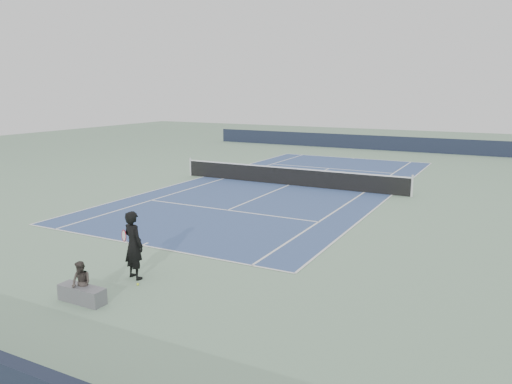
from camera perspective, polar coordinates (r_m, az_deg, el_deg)
The scene contains 7 objects.
ground at distance 26.81m, azimuth 3.79°, elevation 0.78°, with size 80.00×80.00×0.00m, color gray.
court_surface at distance 26.81m, azimuth 3.79°, elevation 0.79°, with size 10.97×23.77×0.01m, color #364D80.
tennis_net at distance 26.72m, azimuth 3.81°, elevation 1.84°, with size 12.90×0.10×1.07m.
windscreen_far at distance 43.51m, azimuth 13.50°, elevation 5.50°, with size 30.00×0.25×1.20m, color black.
tennis_player at distance 13.93m, azimuth -13.82°, elevation -5.89°, with size 0.86×0.67×1.89m.
tennis_ball at distance 13.71m, azimuth -13.36°, elevation -10.21°, with size 0.07×0.07×0.07m, color #D3E72F.
spectator_bench at distance 12.97m, azimuth -19.30°, elevation -10.35°, with size 1.28×0.53×1.07m.
Camera 1 is at (10.67, -24.06, 5.08)m, focal length 35.00 mm.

